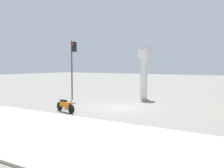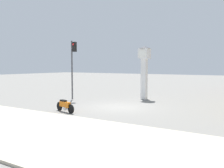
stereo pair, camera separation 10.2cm
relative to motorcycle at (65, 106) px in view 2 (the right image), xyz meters
name	(u,v)px [view 2 (the right image)]	position (x,y,z in m)	size (l,w,h in m)	color
ground_plane	(119,107)	(1.88, 3.34, -0.40)	(120.00, 120.00, 0.00)	slate
sidewalk_strip	(34,130)	(1.88, -4.00, -0.35)	(36.00, 6.00, 0.10)	#B2A893
motorcycle	(65,106)	(0.00, 0.00, 0.00)	(1.83, 0.66, 0.83)	black
clock_tower	(144,64)	(1.62, 7.99, 2.55)	(1.02, 1.02, 4.46)	white
traffic_light	(73,60)	(-3.20, 4.49, 2.92)	(0.50, 0.35, 4.87)	#47474C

